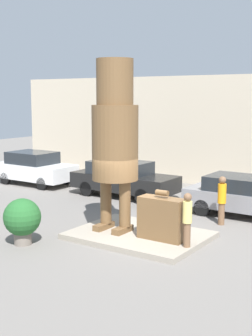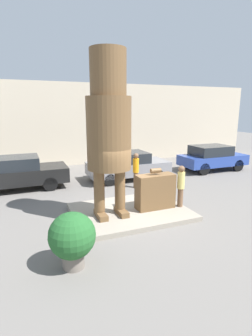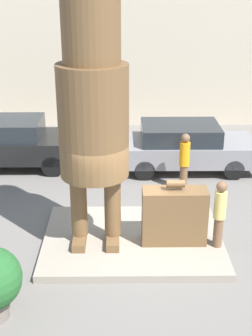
{
  "view_description": "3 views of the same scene",
  "coord_description": "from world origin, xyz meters",
  "px_view_note": "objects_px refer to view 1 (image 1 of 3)",
  "views": [
    {
      "loc": [
        7.66,
        -12.01,
        4.44
      ],
      "look_at": [
        -0.32,
        -0.28,
        2.24
      ],
      "focal_mm": 50.0,
      "sensor_mm": 36.0,
      "label": 1
    },
    {
      "loc": [
        -3.54,
        -8.27,
        3.79
      ],
      "look_at": [
        -0.06,
        0.27,
        1.68
      ],
      "focal_mm": 28.0,
      "sensor_mm": 36.0,
      "label": 2
    },
    {
      "loc": [
        -0.26,
        -9.35,
        5.76
      ],
      "look_at": [
        -0.16,
        -0.04,
        1.9
      ],
      "focal_mm": 50.0,
      "sensor_mm": 36.0,
      "label": 3
    }
  ],
  "objects_px": {
    "giant_suitcase": "(162,218)",
    "worker_hivis": "(222,198)",
    "statue_figure": "(115,132)",
    "planter_pot": "(22,219)",
    "parked_car_black": "(123,178)",
    "tourist": "(187,218)",
    "parked_car_grey": "(244,195)",
    "parked_car_white": "(35,168)"
  },
  "relations": [
    {
      "from": "statue_figure",
      "to": "worker_hivis",
      "type": "height_order",
      "value": "statue_figure"
    },
    {
      "from": "statue_figure",
      "to": "parked_car_grey",
      "type": "xyz_separation_m",
      "value": [
        2.56,
        4.64,
        -2.54
      ]
    },
    {
      "from": "statue_figure",
      "to": "parked_car_black",
      "type": "height_order",
      "value": "statue_figure"
    },
    {
      "from": "planter_pot",
      "to": "worker_hivis",
      "type": "xyz_separation_m",
      "value": [
        4.1,
        5.41,
        0.14
      ]
    },
    {
      "from": "giant_suitcase",
      "to": "tourist",
      "type": "height_order",
      "value": "tourist"
    },
    {
      "from": "parked_car_grey",
      "to": "planter_pot",
      "type": "bearing_deg",
      "value": -121.61
    },
    {
      "from": "planter_pot",
      "to": "tourist",
      "type": "bearing_deg",
      "value": 25.36
    },
    {
      "from": "tourist",
      "to": "parked_car_grey",
      "type": "distance_m",
      "value": 4.91
    },
    {
      "from": "statue_figure",
      "to": "parked_car_white",
      "type": "relative_size",
      "value": 1.31
    },
    {
      "from": "parked_car_white",
      "to": "planter_pot",
      "type": "distance_m",
      "value": 9.81
    },
    {
      "from": "parked_car_grey",
      "to": "worker_hivis",
      "type": "xyz_separation_m",
      "value": [
        -0.21,
        -1.6,
        0.15
      ]
    },
    {
      "from": "statue_figure",
      "to": "worker_hivis",
      "type": "relative_size",
      "value": 3.16
    },
    {
      "from": "statue_figure",
      "to": "giant_suitcase",
      "type": "height_order",
      "value": "statue_figure"
    },
    {
      "from": "giant_suitcase",
      "to": "tourist",
      "type": "distance_m",
      "value": 1.0
    },
    {
      "from": "planter_pot",
      "to": "worker_hivis",
      "type": "height_order",
      "value": "worker_hivis"
    },
    {
      "from": "tourist",
      "to": "parked_car_grey",
      "type": "height_order",
      "value": "tourist"
    },
    {
      "from": "parked_car_black",
      "to": "parked_car_grey",
      "type": "distance_m",
      "value": 5.66
    },
    {
      "from": "parked_car_white",
      "to": "giant_suitcase",
      "type": "bearing_deg",
      "value": -25.49
    },
    {
      "from": "tourist",
      "to": "planter_pot",
      "type": "xyz_separation_m",
      "value": [
        -4.44,
        -2.1,
        -0.23
      ]
    },
    {
      "from": "statue_figure",
      "to": "planter_pot",
      "type": "xyz_separation_m",
      "value": [
        -1.74,
        -2.36,
        -2.53
      ]
    },
    {
      "from": "statue_figure",
      "to": "planter_pot",
      "type": "height_order",
      "value": "statue_figure"
    },
    {
      "from": "parked_car_grey",
      "to": "worker_hivis",
      "type": "relative_size",
      "value": 2.55
    },
    {
      "from": "giant_suitcase",
      "to": "worker_hivis",
      "type": "xyz_separation_m",
      "value": [
        0.61,
        3.08,
        0.12
      ]
    },
    {
      "from": "parked_car_grey",
      "to": "tourist",
      "type": "bearing_deg",
      "value": -88.5
    },
    {
      "from": "parked_car_black",
      "to": "planter_pot",
      "type": "height_order",
      "value": "parked_car_black"
    },
    {
      "from": "statue_figure",
      "to": "parked_car_white",
      "type": "xyz_separation_m",
      "value": [
        -8.43,
        4.81,
        -2.48
      ]
    },
    {
      "from": "parked_car_black",
      "to": "worker_hivis",
      "type": "bearing_deg",
      "value": -19.18
    },
    {
      "from": "planter_pot",
      "to": "giant_suitcase",
      "type": "bearing_deg",
      "value": 33.69
    },
    {
      "from": "statue_figure",
      "to": "tourist",
      "type": "distance_m",
      "value": 3.55
    },
    {
      "from": "giant_suitcase",
      "to": "worker_hivis",
      "type": "relative_size",
      "value": 0.88
    },
    {
      "from": "tourist",
      "to": "planter_pot",
      "type": "height_order",
      "value": "tourist"
    },
    {
      "from": "statue_figure",
      "to": "giant_suitcase",
      "type": "xyz_separation_m",
      "value": [
        1.74,
        -0.04,
        -2.51
      ]
    },
    {
      "from": "giant_suitcase",
      "to": "parked_car_grey",
      "type": "bearing_deg",
      "value": 80.0
    },
    {
      "from": "parked_car_grey",
      "to": "statue_figure",
      "type": "bearing_deg",
      "value": -118.93
    },
    {
      "from": "parked_car_white",
      "to": "worker_hivis",
      "type": "relative_size",
      "value": 2.42
    },
    {
      "from": "tourist",
      "to": "worker_hivis",
      "type": "xyz_separation_m",
      "value": [
        -0.34,
        3.3,
        -0.09
      ]
    },
    {
      "from": "parked_car_black",
      "to": "parked_car_grey",
      "type": "height_order",
      "value": "parked_car_black"
    },
    {
      "from": "giant_suitcase",
      "to": "worker_hivis",
      "type": "distance_m",
      "value": 3.15
    },
    {
      "from": "parked_car_white",
      "to": "parked_car_black",
      "type": "xyz_separation_m",
      "value": [
        5.34,
        0.13,
        -0.02
      ]
    },
    {
      "from": "parked_car_white",
      "to": "parked_car_black",
      "type": "relative_size",
      "value": 0.87
    },
    {
      "from": "parked_car_white",
      "to": "parked_car_grey",
      "type": "distance_m",
      "value": 11.0
    },
    {
      "from": "tourist",
      "to": "parked_car_grey",
      "type": "relative_size",
      "value": 0.36
    }
  ]
}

